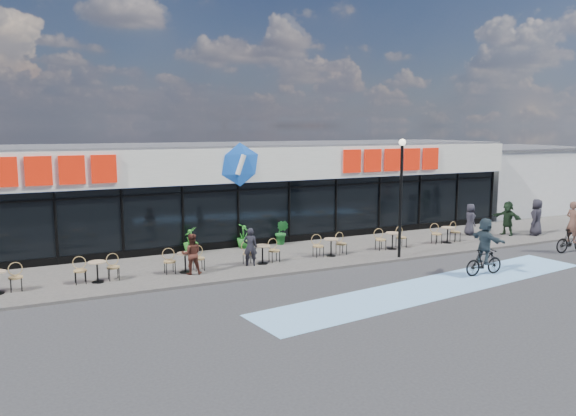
{
  "coord_description": "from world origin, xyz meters",
  "views": [
    {
      "loc": [
        -8.53,
        -16.14,
        5.46
      ],
      "look_at": [
        0.78,
        3.5,
        2.27
      ],
      "focal_mm": 35.0,
      "sensor_mm": 36.0,
      "label": 1
    }
  ],
  "objects_px": {
    "pedestrian_c": "(537,217)",
    "cyclist_a": "(485,248)",
    "potted_plant_right": "(282,232)",
    "lamp_post": "(401,187)",
    "potted_plant_left": "(191,240)",
    "pedestrian_a": "(508,218)",
    "potted_plant_mid": "(244,236)",
    "cyclist_b": "(572,234)",
    "patron_left": "(250,247)",
    "patron_right": "(191,254)",
    "pedestrian_b": "(470,219)"
  },
  "relations": [
    {
      "from": "potted_plant_left",
      "to": "pedestrian_c",
      "type": "relative_size",
      "value": 0.63
    },
    {
      "from": "potted_plant_left",
      "to": "cyclist_a",
      "type": "xyz_separation_m",
      "value": [
        8.9,
        -7.69,
        0.34
      ]
    },
    {
      "from": "lamp_post",
      "to": "cyclist_b",
      "type": "bearing_deg",
      "value": -15.75
    },
    {
      "from": "lamp_post",
      "to": "pedestrian_b",
      "type": "xyz_separation_m",
      "value": [
        6.04,
        2.4,
        -2.12
      ]
    },
    {
      "from": "lamp_post",
      "to": "potted_plant_mid",
      "type": "bearing_deg",
      "value": 139.29
    },
    {
      "from": "lamp_post",
      "to": "potted_plant_left",
      "type": "xyz_separation_m",
      "value": [
        -7.56,
        4.35,
        -2.34
      ]
    },
    {
      "from": "lamp_post",
      "to": "potted_plant_right",
      "type": "xyz_separation_m",
      "value": [
        -3.33,
        4.33,
        -2.34
      ]
    },
    {
      "from": "potted_plant_mid",
      "to": "potted_plant_right",
      "type": "xyz_separation_m",
      "value": [
        1.82,
        -0.09,
        0.03
      ]
    },
    {
      "from": "lamp_post",
      "to": "potted_plant_left",
      "type": "relative_size",
      "value": 4.31
    },
    {
      "from": "pedestrian_c",
      "to": "cyclist_a",
      "type": "distance_m",
      "value": 8.75
    },
    {
      "from": "potted_plant_left",
      "to": "potted_plant_mid",
      "type": "height_order",
      "value": "potted_plant_left"
    },
    {
      "from": "pedestrian_a",
      "to": "potted_plant_mid",
      "type": "bearing_deg",
      "value": -113.97
    },
    {
      "from": "pedestrian_a",
      "to": "cyclist_b",
      "type": "xyz_separation_m",
      "value": [
        -0.15,
        -3.74,
        -0.13
      ]
    },
    {
      "from": "potted_plant_right",
      "to": "cyclist_b",
      "type": "height_order",
      "value": "cyclist_b"
    },
    {
      "from": "patron_left",
      "to": "pedestrian_c",
      "type": "xyz_separation_m",
      "value": [
        15.02,
        -0.36,
        0.16
      ]
    },
    {
      "from": "potted_plant_mid",
      "to": "patron_right",
      "type": "xyz_separation_m",
      "value": [
        -3.31,
        -3.36,
        0.21
      ]
    },
    {
      "from": "patron_left",
      "to": "pedestrian_a",
      "type": "relative_size",
      "value": 0.87
    },
    {
      "from": "pedestrian_a",
      "to": "pedestrian_b",
      "type": "height_order",
      "value": "pedestrian_a"
    },
    {
      "from": "lamp_post",
      "to": "patron_right",
      "type": "height_order",
      "value": "lamp_post"
    },
    {
      "from": "potted_plant_mid",
      "to": "pedestrian_c",
      "type": "relative_size",
      "value": 0.6
    },
    {
      "from": "pedestrian_c",
      "to": "cyclist_b",
      "type": "distance_m",
      "value": 3.4
    },
    {
      "from": "potted_plant_mid",
      "to": "potted_plant_right",
      "type": "height_order",
      "value": "potted_plant_right"
    },
    {
      "from": "pedestrian_a",
      "to": "lamp_post",
      "type": "bearing_deg",
      "value": -89.83
    },
    {
      "from": "lamp_post",
      "to": "potted_plant_left",
      "type": "bearing_deg",
      "value": 150.11
    },
    {
      "from": "lamp_post",
      "to": "pedestrian_a",
      "type": "xyz_separation_m",
      "value": [
        7.71,
        1.6,
        -2.06
      ]
    },
    {
      "from": "pedestrian_a",
      "to": "pedestrian_b",
      "type": "bearing_deg",
      "value": -127.23
    },
    {
      "from": "lamp_post",
      "to": "cyclist_a",
      "type": "relative_size",
      "value": 2.26
    },
    {
      "from": "potted_plant_mid",
      "to": "cyclist_b",
      "type": "bearing_deg",
      "value": -27.3
    },
    {
      "from": "potted_plant_left",
      "to": "patron_left",
      "type": "height_order",
      "value": "patron_left"
    },
    {
      "from": "pedestrian_b",
      "to": "cyclist_a",
      "type": "height_order",
      "value": "cyclist_a"
    },
    {
      "from": "cyclist_a",
      "to": "patron_left",
      "type": "bearing_deg",
      "value": 147.79
    },
    {
      "from": "pedestrian_b",
      "to": "cyclist_b",
      "type": "xyz_separation_m",
      "value": [
        1.52,
        -4.54,
        -0.06
      ]
    },
    {
      "from": "potted_plant_mid",
      "to": "cyclist_a",
      "type": "relative_size",
      "value": 0.5
    },
    {
      "from": "patron_left",
      "to": "patron_right",
      "type": "xyz_separation_m",
      "value": [
        -2.39,
        -0.25,
        0.01
      ]
    },
    {
      "from": "potted_plant_left",
      "to": "lamp_post",
      "type": "bearing_deg",
      "value": -29.89
    },
    {
      "from": "potted_plant_right",
      "to": "pedestrian_c",
      "type": "relative_size",
      "value": 0.63
    },
    {
      "from": "potted_plant_mid",
      "to": "potted_plant_left",
      "type": "bearing_deg",
      "value": -178.09
    },
    {
      "from": "pedestrian_a",
      "to": "cyclist_b",
      "type": "relative_size",
      "value": 0.75
    },
    {
      "from": "lamp_post",
      "to": "pedestrian_c",
      "type": "bearing_deg",
      "value": 6.1
    },
    {
      "from": "potted_plant_mid",
      "to": "pedestrian_a",
      "type": "height_order",
      "value": "pedestrian_a"
    },
    {
      "from": "pedestrian_a",
      "to": "pedestrian_b",
      "type": "relative_size",
      "value": 1.09
    },
    {
      "from": "potted_plant_left",
      "to": "potted_plant_right",
      "type": "height_order",
      "value": "potted_plant_right"
    },
    {
      "from": "potted_plant_mid",
      "to": "patron_left",
      "type": "distance_m",
      "value": 3.25
    },
    {
      "from": "pedestrian_b",
      "to": "pedestrian_a",
      "type": "bearing_deg",
      "value": -99.47
    },
    {
      "from": "potted_plant_left",
      "to": "pedestrian_b",
      "type": "bearing_deg",
      "value": -8.13
    },
    {
      "from": "patron_right",
      "to": "potted_plant_mid",
      "type": "bearing_deg",
      "value": -123.14
    },
    {
      "from": "patron_left",
      "to": "potted_plant_mid",
      "type": "bearing_deg",
      "value": -82.07
    },
    {
      "from": "patron_right",
      "to": "potted_plant_left",
      "type": "bearing_deg",
      "value": -93.79
    },
    {
      "from": "cyclist_b",
      "to": "potted_plant_mid",
      "type": "bearing_deg",
      "value": 152.7
    },
    {
      "from": "pedestrian_b",
      "to": "pedestrian_c",
      "type": "bearing_deg",
      "value": -100.17
    }
  ]
}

